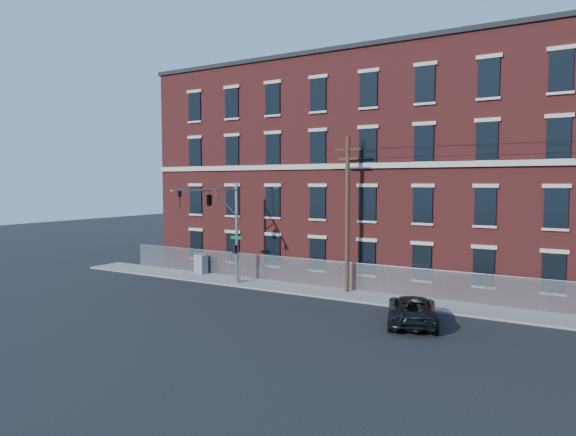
% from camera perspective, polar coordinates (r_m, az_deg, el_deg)
% --- Properties ---
extents(ground, '(140.00, 140.00, 0.00)m').
position_cam_1_polar(ground, '(29.67, -1.45, -10.04)').
color(ground, black).
rests_on(ground, ground).
extents(sidewalk, '(65.00, 3.00, 0.12)m').
position_cam_1_polar(sidewalk, '(30.46, 23.87, -9.90)').
color(sidewalk, gray).
rests_on(sidewalk, ground).
extents(mill_building, '(55.30, 14.32, 16.30)m').
position_cam_1_polar(mill_building, '(38.51, 25.75, 5.02)').
color(mill_building, maroon).
rests_on(mill_building, ground).
extents(chain_link_fence, '(59.06, 0.06, 1.85)m').
position_cam_1_polar(chain_link_fence, '(31.50, 24.20, -7.60)').
color(chain_link_fence, '#A5A8AD').
rests_on(chain_link_fence, ground).
extents(traffic_signal_mast, '(0.90, 6.75, 7.00)m').
position_cam_1_polar(traffic_signal_mast, '(34.08, -8.11, 0.92)').
color(traffic_signal_mast, '#9EA0A5').
rests_on(traffic_signal_mast, ground).
extents(utility_pole_near, '(1.80, 0.28, 10.00)m').
position_cam_1_polar(utility_pole_near, '(32.86, 6.68, 0.73)').
color(utility_pole_near, '#473323').
rests_on(utility_pole_near, ground).
extents(pickup_truck, '(3.86, 5.65, 1.43)m').
position_cam_1_polar(pickup_truck, '(27.07, 13.79, -9.97)').
color(pickup_truck, black).
rests_on(pickup_truck, ground).
extents(utility_cabinet, '(1.28, 0.90, 1.45)m').
position_cam_1_polar(utility_cabinet, '(40.40, -9.75, -5.10)').
color(utility_cabinet, slate).
rests_on(utility_cabinet, sidewalk).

